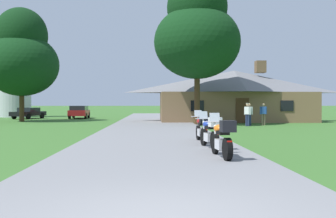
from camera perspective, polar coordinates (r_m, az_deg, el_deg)
The scene contains 14 objects.
ground_plane at distance 25.42m, azimuth -1.99°, elevation -2.92°, with size 500.00×500.00×0.00m, color #386628.
asphalt_driveway at distance 23.43m, azimuth -1.97°, elevation -3.17°, with size 6.40×80.00×0.06m, color slate.
motorcycle_orange_nearest_to_camera at distance 11.71m, azimuth 7.84°, elevation -4.28°, with size 0.66×2.08×1.30m.
motorcycle_blue_second_in_row at distance 14.16m, azimuth 6.10°, elevation -3.39°, with size 0.75×2.08×1.30m.
motorcycle_red_farthest_in_row at distance 16.44m, azimuth 4.92°, elevation -2.81°, with size 0.66×2.08×1.30m.
stone_lodge at distance 36.98m, azimuth 9.53°, elevation 1.98°, with size 14.38×7.10×5.59m.
bystander_blue_shirt_near_lodge at distance 30.60m, azimuth 13.60°, elevation -0.57°, with size 0.55×0.26×1.67m.
bystander_white_shirt_beside_signpost at distance 29.68m, azimuth 11.64°, elevation -0.60°, with size 0.46×0.39×1.67m.
bystander_white_shirt_by_tree at distance 29.32m, azimuth 11.41°, elevation -0.58°, with size 0.41×0.43×1.69m.
tree_by_lodge_front at distance 31.28m, azimuth 4.23°, elevation 11.05°, with size 6.71×6.71×11.61m.
tree_left_far at distance 38.73m, azimuth -20.40°, elevation 7.19°, with size 6.71×6.71×10.39m.
metal_silo_distant at distance 51.65m, azimuth -21.30°, elevation 3.72°, with size 4.01×4.01×8.64m.
parked_red_suv_far_left at distance 44.53m, azimuth -12.69°, elevation -0.34°, with size 2.08×4.68×1.40m.
parked_black_sedan_far_left at distance 45.25m, azimuth -19.50°, elevation -0.52°, with size 2.95×4.55×1.20m.
Camera 1 is at (-0.10, -5.37, 1.66)m, focal length 42.21 mm.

